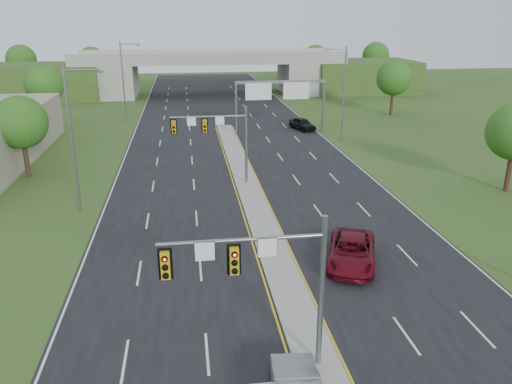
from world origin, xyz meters
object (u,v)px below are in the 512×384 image
object	(u,v)px
signal_mast_near	(267,273)
car_far_a	(352,251)
sign_gantry	(279,92)
overpass	(211,76)
signal_mast_far	(220,133)
car_far_c	(302,124)

from	to	relation	value
signal_mast_near	car_far_a	world-z (taller)	signal_mast_near
car_far_a	sign_gantry	bearing A→B (deg)	106.71
overpass	signal_mast_far	bearing A→B (deg)	-92.35
signal_mast_far	car_far_a	distance (m)	17.83
signal_mast_far	car_far_a	xyz separation A→B (m)	(6.68, -16.07, -3.88)
overpass	signal_mast_near	bearing A→B (deg)	-91.62
signal_mast_near	overpass	world-z (taller)	overpass
signal_mast_far	car_far_c	distance (m)	25.17
sign_gantry	signal_mast_far	bearing A→B (deg)	-114.11
car_far_a	car_far_c	world-z (taller)	car_far_a
sign_gantry	signal_mast_near	bearing A→B (deg)	-101.25
car_far_c	sign_gantry	bearing A→B (deg)	-174.88
overpass	car_far_a	distance (m)	71.33
signal_mast_near	car_far_c	distance (m)	48.34
sign_gantry	overpass	bearing A→B (deg)	100.79
signal_mast_near	signal_mast_far	world-z (taller)	same
signal_mast_far	sign_gantry	distance (m)	21.91
signal_mast_near	car_far_a	distance (m)	11.81
sign_gantry	car_far_a	bearing A→B (deg)	-93.60
car_far_a	car_far_c	size ratio (longest dim) A/B	1.29
signal_mast_near	signal_mast_far	bearing A→B (deg)	90.00
signal_mast_near	sign_gantry	distance (m)	45.88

